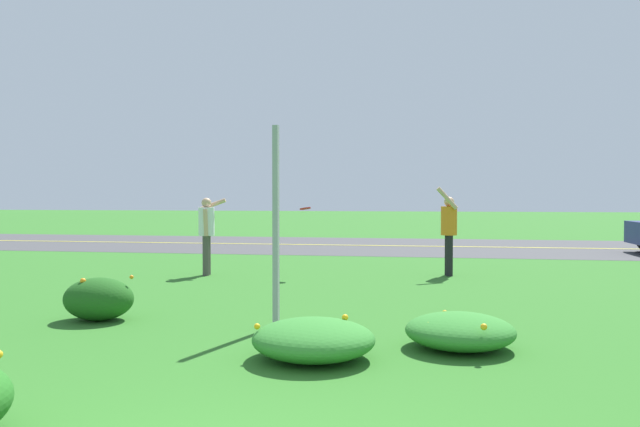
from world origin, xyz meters
TOP-DOWN VIEW (x-y plane):
  - ground_plane at (0.00, 9.33)m, footprint 120.00×120.00m
  - highway_strip at (0.00, 18.65)m, footprint 120.00×7.80m
  - highway_center_stripe at (0.00, 18.65)m, footprint 120.00×0.16m
  - daylily_clump_mid_left at (1.48, 4.36)m, footprint 1.21×1.19m
  - daylily_clump_front_left at (-3.30, 5.13)m, footprint 0.96×0.78m
  - daylily_clump_front_center at (-0.05, 3.63)m, footprint 1.28×1.24m
  - sign_post_near_path at (-0.81, 5.12)m, footprint 0.07×0.10m
  - person_thrower_white_shirt at (-3.55, 10.03)m, footprint 0.57×0.54m
  - person_catcher_orange_shirt at (1.57, 10.83)m, footprint 0.47×0.53m
  - frisbee_red at (-1.41, 10.13)m, footprint 0.24×0.24m

SIDE VIEW (x-z plane):
  - ground_plane at x=0.00m, z-range 0.00..0.00m
  - highway_strip at x=0.00m, z-range 0.00..0.01m
  - highway_center_stripe at x=0.00m, z-range 0.01..0.01m
  - daylily_clump_mid_left at x=1.48m, z-range 0.00..0.39m
  - daylily_clump_front_center at x=-0.05m, z-range -0.01..0.42m
  - daylily_clump_front_left at x=-3.30m, z-range -0.01..0.60m
  - person_thrower_white_shirt at x=-3.55m, z-range 0.17..1.83m
  - person_catcher_orange_shirt at x=1.57m, z-range 0.07..1.97m
  - sign_post_near_path at x=-0.81m, z-range 0.00..2.60m
  - frisbee_red at x=-1.41m, z-range 1.40..1.48m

